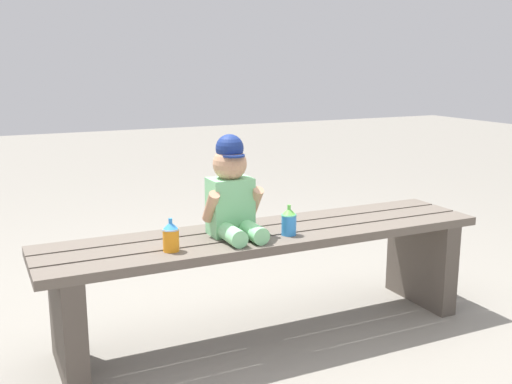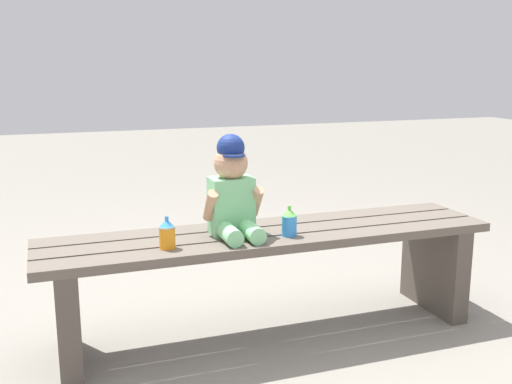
{
  "view_description": "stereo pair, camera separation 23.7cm",
  "coord_description": "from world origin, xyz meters",
  "px_view_note": "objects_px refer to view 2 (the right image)",
  "views": [
    {
      "loc": [
        -1.08,
        -2.14,
        1.14
      ],
      "look_at": [
        -0.08,
        -0.05,
        0.63
      ],
      "focal_mm": 42.35,
      "sensor_mm": 36.0,
      "label": 1
    },
    {
      "loc": [
        -0.86,
        -2.23,
        1.14
      ],
      "look_at": [
        -0.08,
        -0.05,
        0.63
      ],
      "focal_mm": 42.35,
      "sensor_mm": 36.0,
      "label": 2
    }
  ],
  "objects_px": {
    "child_figure": "(232,191)",
    "sippy_cup_left": "(167,233)",
    "sippy_cup_right": "(289,222)",
    "park_bench": "(270,262)"
  },
  "relations": [
    {
      "from": "sippy_cup_left",
      "to": "park_bench",
      "type": "bearing_deg",
      "value": 11.67
    },
    {
      "from": "park_bench",
      "to": "child_figure",
      "type": "distance_m",
      "value": 0.35
    },
    {
      "from": "child_figure",
      "to": "sippy_cup_left",
      "type": "bearing_deg",
      "value": -161.27
    },
    {
      "from": "child_figure",
      "to": "sippy_cup_left",
      "type": "xyz_separation_m",
      "value": [
        -0.29,
        -0.1,
        -0.12
      ]
    },
    {
      "from": "sippy_cup_right",
      "to": "park_bench",
      "type": "bearing_deg",
      "value": 116.51
    },
    {
      "from": "park_bench",
      "to": "child_figure",
      "type": "bearing_deg",
      "value": 178.28
    },
    {
      "from": "park_bench",
      "to": "sippy_cup_left",
      "type": "distance_m",
      "value": 0.49
    },
    {
      "from": "park_bench",
      "to": "sippy_cup_right",
      "type": "distance_m",
      "value": 0.22
    },
    {
      "from": "park_bench",
      "to": "sippy_cup_left",
      "type": "bearing_deg",
      "value": -168.33
    },
    {
      "from": "park_bench",
      "to": "sippy_cup_right",
      "type": "relative_size",
      "value": 15.14
    }
  ]
}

